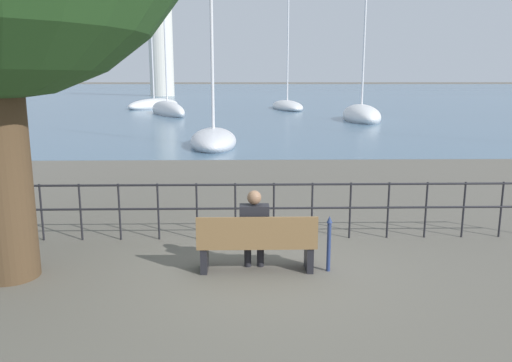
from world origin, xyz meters
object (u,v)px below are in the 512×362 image
object	(u,v)px
sailboat_0	(168,110)
sailboat_4	(361,115)
park_bench	(257,244)
closed_umbrella	(329,241)
sailboat_2	(213,140)
sailboat_5	(154,105)
harbor_lighthouse	(161,44)
sailboat_3	(287,106)
seated_person_left	(254,227)

from	to	relation	value
sailboat_0	sailboat_4	distance (m)	16.13
park_bench	closed_umbrella	xyz separation A→B (m)	(1.10, -0.01, 0.05)
sailboat_2	sailboat_5	size ratio (longest dim) A/B	0.67
harbor_lighthouse	park_bench	bearing A→B (deg)	-79.99
closed_umbrella	sailboat_3	size ratio (longest dim) A/B	0.07
sailboat_3	sailboat_4	distance (m)	14.70
park_bench	sailboat_3	distance (m)	42.70
closed_umbrella	sailboat_3	distance (m)	42.62
sailboat_5	sailboat_3	bearing A→B (deg)	13.97
park_bench	sailboat_5	bearing A→B (deg)	101.88
seated_person_left	sailboat_2	world-z (taller)	sailboat_2
park_bench	seated_person_left	distance (m)	0.27
seated_person_left	sailboat_3	bearing A→B (deg)	84.44
seated_person_left	harbor_lighthouse	world-z (taller)	harbor_lighthouse
sailboat_4	sailboat_5	world-z (taller)	sailboat_5
sailboat_4	seated_person_left	bearing A→B (deg)	-103.04
closed_umbrella	sailboat_0	bearing A→B (deg)	102.40
closed_umbrella	sailboat_4	size ratio (longest dim) A/B	0.07
sailboat_2	harbor_lighthouse	size ratio (longest dim) A/B	0.45
sailboat_2	sailboat_4	size ratio (longest dim) A/B	0.71
sailboat_3	sailboat_4	bearing A→B (deg)	-80.05
sailboat_5	sailboat_2	bearing A→B (deg)	-52.11
seated_person_left	sailboat_5	world-z (taller)	sailboat_5
sailboat_0	sailboat_3	xyz separation A→B (m)	(10.67, 7.62, -0.06)
seated_person_left	sailboat_3	world-z (taller)	sailboat_3
closed_umbrella	sailboat_0	world-z (taller)	sailboat_0
closed_umbrella	sailboat_4	xyz separation A→B (m)	(7.09, 28.39, -0.11)
sailboat_2	sailboat_5	xyz separation A→B (m)	(-7.86, 29.91, 0.05)
park_bench	sailboat_3	size ratio (longest dim) A/B	0.15
park_bench	sailboat_0	world-z (taller)	sailboat_0
seated_person_left	sailboat_0	bearing A→B (deg)	100.64
closed_umbrella	sailboat_0	distance (m)	35.73
park_bench	sailboat_2	size ratio (longest dim) A/B	0.21
sailboat_3	seated_person_left	bearing A→B (deg)	-101.76
seated_person_left	sailboat_2	bearing A→B (deg)	95.84
sailboat_2	harbor_lighthouse	bearing A→B (deg)	98.95
park_bench	sailboat_4	bearing A→B (deg)	73.92
sailboat_3	harbor_lighthouse	xyz separation A→B (m)	(-18.68, 40.15, 8.56)
closed_umbrella	sailboat_3	xyz separation A→B (m)	(3.00, 42.51, -0.19)
sailboat_5	sailboat_4	bearing A→B (deg)	-19.67
sailboat_0	sailboat_5	bearing A→B (deg)	83.31
sailboat_0	harbor_lighthouse	distance (m)	49.18
sailboat_5	park_bench	bearing A→B (deg)	-54.96
closed_umbrella	sailboat_0	xyz separation A→B (m)	(-7.67, 34.90, -0.13)
park_bench	sailboat_5	world-z (taller)	sailboat_5
sailboat_2	sailboat_3	xyz separation A→B (m)	(5.63, 27.73, 0.02)
sailboat_2	park_bench	bearing A→B (deg)	-85.97
park_bench	seated_person_left	xyz separation A→B (m)	(-0.04, 0.08, 0.26)
sailboat_2	sailboat_5	distance (m)	30.93
sailboat_0	harbor_lighthouse	world-z (taller)	harbor_lighthouse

